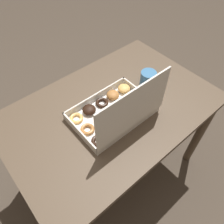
% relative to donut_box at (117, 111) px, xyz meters
% --- Properties ---
extents(ground_plane, '(8.00, 8.00, 0.00)m').
position_rel_donut_box_xyz_m(ground_plane, '(-0.02, -0.06, -0.78)').
color(ground_plane, '#42382D').
extents(dining_table, '(1.16, 0.76, 0.73)m').
position_rel_donut_box_xyz_m(dining_table, '(-0.02, -0.06, -0.16)').
color(dining_table, '#4C3D2D').
rests_on(dining_table, ground_plane).
extents(donut_box, '(0.42, 0.29, 0.30)m').
position_rel_donut_box_xyz_m(donut_box, '(0.00, 0.00, 0.00)').
color(donut_box, white).
rests_on(donut_box, dining_table).
extents(coffee_mug, '(0.09, 0.09, 0.09)m').
position_rel_donut_box_xyz_m(coffee_mug, '(-0.30, -0.06, -0.00)').
color(coffee_mug, teal).
rests_on(coffee_mug, dining_table).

